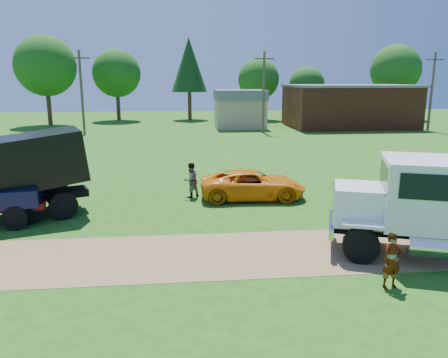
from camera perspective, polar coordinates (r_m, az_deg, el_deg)
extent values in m
plane|color=#264A10|center=(16.02, 7.45, -9.41)|extent=(140.00, 140.00, 0.00)
cube|color=olive|center=(16.02, 7.45, -9.39)|extent=(120.00, 4.20, 0.01)
cylinder|color=black|center=(15.50, 17.48, -8.29)|extent=(1.28, 0.77, 1.22)
cylinder|color=black|center=(15.50, 17.48, -8.29)|extent=(0.54, 0.53, 0.43)
cylinder|color=black|center=(17.73, 17.03, -5.55)|extent=(1.28, 0.77, 1.22)
cylinder|color=black|center=(17.73, 17.03, -5.55)|extent=(0.54, 0.53, 0.43)
cube|color=silver|center=(16.28, 17.69, -3.15)|extent=(2.51, 2.45, 1.33)
cube|color=silver|center=(16.25, 14.16, -3.16)|extent=(0.64, 1.60, 1.11)
cube|color=silver|center=(16.48, 13.82, -5.75)|extent=(1.01, 2.46, 0.33)
cube|color=silver|center=(16.38, 24.03, -1.57)|extent=(3.09, 3.29, 2.33)
cube|color=black|center=(16.09, 20.19, 0.35)|extent=(0.79, 2.11, 0.94)
cube|color=black|center=(14.98, 25.07, -0.98)|extent=(1.58, 0.60, 0.83)
cube|color=black|center=(17.56, 23.43, 1.08)|extent=(1.58, 0.60, 0.83)
cube|color=silver|center=(15.26, 17.66, -5.76)|extent=(1.42, 0.92, 0.11)
cube|color=silver|center=(17.52, 17.18, -3.31)|extent=(1.42, 0.92, 0.11)
cylinder|color=silver|center=(15.69, 25.72, -8.09)|extent=(1.69, 1.15, 0.67)
cylinder|color=black|center=(20.42, -24.28, -3.70)|extent=(1.29, 0.81, 1.23)
cylinder|color=black|center=(20.42, -24.28, -3.70)|extent=(0.55, 0.54, 0.43)
cylinder|color=black|center=(22.69, -24.60, -2.13)|extent=(1.29, 0.81, 1.23)
cylinder|color=black|center=(22.69, -24.60, -2.13)|extent=(0.55, 0.54, 0.43)
cylinder|color=black|center=(20.51, -20.23, -3.27)|extent=(1.29, 0.81, 1.23)
cylinder|color=black|center=(20.51, -20.23, -3.27)|extent=(0.55, 0.54, 0.43)
cylinder|color=black|center=(22.77, -20.95, -1.76)|extent=(1.29, 0.81, 1.23)
cylinder|color=black|center=(22.77, -20.95, -1.76)|extent=(0.55, 0.54, 0.43)
cube|color=black|center=(21.15, -24.32, 2.15)|extent=(5.54, 4.26, 2.72)
cylinder|color=black|center=(19.88, -25.65, -4.61)|extent=(1.04, 0.50, 1.00)
cylinder|color=black|center=(19.88, -25.65, -4.61)|extent=(0.41, 0.40, 0.35)
cylinder|color=black|center=(21.69, -24.90, -3.13)|extent=(1.04, 0.50, 1.00)
cylinder|color=black|center=(21.69, -24.90, -3.13)|extent=(0.41, 0.40, 0.35)
cube|color=black|center=(20.71, -27.20, -2.00)|extent=(3.53, 2.65, 0.73)
imported|color=orange|center=(22.51, 3.77, -0.73)|extent=(5.44, 2.64, 1.49)
imported|color=#999999|center=(13.95, 21.09, -9.94)|extent=(0.68, 0.52, 1.70)
imported|color=#999999|center=(22.75, -4.37, -0.15)|extent=(1.12, 1.06, 1.83)
cube|color=brown|center=(58.61, 15.95, 9.02)|extent=(15.00, 10.00, 5.00)
cube|color=slate|center=(58.51, 16.12, 11.60)|extent=(15.40, 10.40, 0.30)
cube|color=tan|center=(55.08, 2.09, 8.55)|extent=(6.00, 5.00, 3.60)
cube|color=slate|center=(54.95, 2.11, 10.94)|extent=(6.20, 5.40, 1.20)
cylinder|color=#4E3A2C|center=(50.52, -18.09, 10.59)|extent=(0.28, 0.28, 9.00)
cube|color=#4E3A2C|center=(50.54, -18.39, 14.78)|extent=(2.20, 0.14, 0.14)
cylinder|color=#4E3A2C|center=(50.33, 5.20, 11.16)|extent=(0.28, 0.28, 9.00)
cube|color=#4E3A2C|center=(50.35, 5.29, 15.37)|extent=(2.20, 0.14, 0.14)
cylinder|color=#4E3A2C|center=(57.57, 25.48, 10.20)|extent=(0.28, 0.28, 9.00)
cube|color=#4E3A2C|center=(57.59, 25.85, 13.87)|extent=(2.20, 0.14, 0.14)
cylinder|color=#3C2318|center=(62.58, -21.84, 8.41)|extent=(0.56, 0.56, 4.12)
sphere|color=#154812|center=(62.47, -22.29, 13.52)|extent=(7.78, 7.78, 7.78)
cylinder|color=#3C2318|center=(67.06, -13.63, 9.02)|extent=(0.56, 0.56, 3.67)
sphere|color=#154812|center=(66.93, -13.86, 13.28)|extent=(6.93, 6.93, 6.93)
cylinder|color=#3C2318|center=(66.36, -4.50, 9.53)|extent=(0.56, 0.56, 4.20)
cone|color=black|center=(66.27, -4.59, 14.66)|extent=(5.28, 5.28, 7.79)
cylinder|color=#3C2318|center=(66.51, 4.47, 9.12)|extent=(0.56, 0.56, 3.22)
sphere|color=#154812|center=(66.36, 4.53, 12.89)|extent=(6.07, 6.07, 6.07)
cylinder|color=#3C2318|center=(68.28, 10.61, 8.87)|extent=(0.56, 0.56, 2.81)
sphere|color=#154812|center=(68.13, 10.74, 12.06)|extent=(5.29, 5.29, 5.29)
cylinder|color=#3C2318|center=(72.70, 21.15, 8.92)|extent=(0.56, 0.56, 3.96)
sphere|color=#154812|center=(72.60, 21.50, 13.14)|extent=(7.46, 7.46, 7.46)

